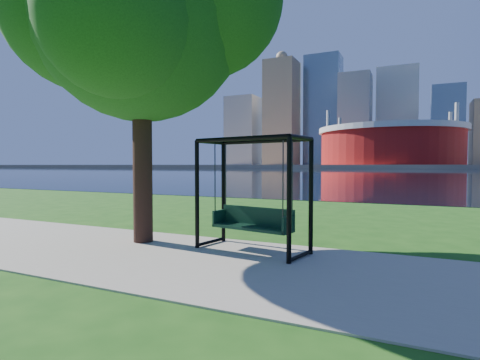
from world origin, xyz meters
The scene contains 8 objects.
ground centered at (0.00, 0.00, 0.00)m, with size 900.00×900.00×0.00m, color #1E5114.
path centered at (0.00, -0.50, 0.01)m, with size 120.00×4.00×0.03m, color #9E937F.
river centered at (0.00, 102.00, 0.01)m, with size 900.00×180.00×0.02m, color black.
far_bank centered at (0.00, 306.00, 1.00)m, with size 900.00×228.00×2.00m, color #937F60.
stadium centered at (-10.00, 235.00, 14.23)m, with size 83.00×83.00×32.00m.
skyline centered at (-4.27, 319.39, 35.89)m, with size 392.00×66.00×96.50m.
swing centered at (0.29, 0.63, 1.15)m, with size 2.47×1.42×2.38m.
park_tree centered at (-2.44, 0.44, 5.39)m, with size 6.24×5.64×7.76m.
Camera 1 is at (3.32, -6.51, 1.81)m, focal length 28.00 mm.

